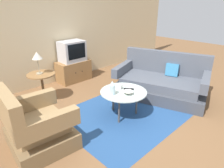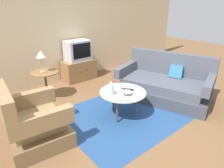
{
  "view_description": "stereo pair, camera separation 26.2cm",
  "coord_description": "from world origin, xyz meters",
  "px_view_note": "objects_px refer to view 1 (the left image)",
  "views": [
    {
      "loc": [
        -2.25,
        -2.05,
        1.94
      ],
      "look_at": [
        0.06,
        0.32,
        0.55
      ],
      "focal_mm": 32.0,
      "sensor_mm": 36.0,
      "label": 1
    },
    {
      "loc": [
        -2.06,
        -2.22,
        1.94
      ],
      "look_at": [
        0.06,
        0.32,
        0.55
      ],
      "focal_mm": 32.0,
      "sensor_mm": 36.0,
      "label": 2
    }
  ],
  "objects_px": {
    "television": "(72,51)",
    "bowl": "(128,93)",
    "tv_stand": "(74,71)",
    "mug": "(120,87)",
    "couch": "(161,83)",
    "vase": "(112,88)",
    "armchair": "(36,128)",
    "side_table": "(42,81)",
    "tv_remote_dark": "(129,89)",
    "table_lamp": "(37,57)",
    "coffee_table": "(123,93)"
  },
  "relations": [
    {
      "from": "armchair",
      "to": "vase",
      "type": "xyz_separation_m",
      "value": [
        1.26,
        -0.22,
        0.27
      ]
    },
    {
      "from": "armchair",
      "to": "table_lamp",
      "type": "xyz_separation_m",
      "value": [
        0.72,
        1.28,
        0.63
      ]
    },
    {
      "from": "coffee_table",
      "to": "table_lamp",
      "type": "distance_m",
      "value": 1.8
    },
    {
      "from": "tv_stand",
      "to": "bowl",
      "type": "bearing_deg",
      "value": -100.06
    },
    {
      "from": "tv_stand",
      "to": "mug",
      "type": "xyz_separation_m",
      "value": [
        -0.34,
        -1.96,
        0.26
      ]
    },
    {
      "from": "mug",
      "to": "tv_remote_dark",
      "type": "height_order",
      "value": "mug"
    },
    {
      "from": "couch",
      "to": "television",
      "type": "height_order",
      "value": "television"
    },
    {
      "from": "side_table",
      "to": "tv_remote_dark",
      "type": "relative_size",
      "value": 3.53
    },
    {
      "from": "mug",
      "to": "tv_remote_dark",
      "type": "distance_m",
      "value": 0.17
    },
    {
      "from": "side_table",
      "to": "tv_stand",
      "type": "xyz_separation_m",
      "value": [
        1.11,
        0.53,
        -0.17
      ]
    },
    {
      "from": "coffee_table",
      "to": "bowl",
      "type": "xyz_separation_m",
      "value": [
        -0.03,
        -0.13,
        0.07
      ]
    },
    {
      "from": "coffee_table",
      "to": "armchair",
      "type": "bearing_deg",
      "value": 169.9
    },
    {
      "from": "television",
      "to": "bowl",
      "type": "relative_size",
      "value": 3.47
    },
    {
      "from": "couch",
      "to": "tv_stand",
      "type": "relative_size",
      "value": 2.49
    },
    {
      "from": "side_table",
      "to": "coffee_table",
      "type": "bearing_deg",
      "value": -63.78
    },
    {
      "from": "side_table",
      "to": "tv_stand",
      "type": "bearing_deg",
      "value": 25.66
    },
    {
      "from": "coffee_table",
      "to": "side_table",
      "type": "distance_m",
      "value": 1.71
    },
    {
      "from": "side_table",
      "to": "tv_stand",
      "type": "distance_m",
      "value": 1.24
    },
    {
      "from": "television",
      "to": "table_lamp",
      "type": "relative_size",
      "value": 1.37
    },
    {
      "from": "television",
      "to": "vase",
      "type": "xyz_separation_m",
      "value": [
        -0.58,
        -2.02,
        -0.18
      ]
    },
    {
      "from": "table_lamp",
      "to": "bowl",
      "type": "height_order",
      "value": "table_lamp"
    },
    {
      "from": "armchair",
      "to": "tv_stand",
      "type": "xyz_separation_m",
      "value": [
        1.85,
        1.8,
        -0.06
      ]
    },
    {
      "from": "vase",
      "to": "table_lamp",
      "type": "bearing_deg",
      "value": 110.06
    },
    {
      "from": "side_table",
      "to": "mug",
      "type": "relative_size",
      "value": 4.86
    },
    {
      "from": "couch",
      "to": "mug",
      "type": "distance_m",
      "value": 1.2
    },
    {
      "from": "armchair",
      "to": "coffee_table",
      "type": "height_order",
      "value": "armchair"
    },
    {
      "from": "tv_stand",
      "to": "television",
      "type": "xyz_separation_m",
      "value": [
        0.0,
        0.0,
        0.51
      ]
    },
    {
      "from": "television",
      "to": "tv_remote_dark",
      "type": "relative_size",
      "value": 3.59
    },
    {
      "from": "television",
      "to": "tv_remote_dark",
      "type": "xyz_separation_m",
      "value": [
        -0.23,
        -2.08,
        -0.29
      ]
    },
    {
      "from": "bowl",
      "to": "vase",
      "type": "bearing_deg",
      "value": 136.92
    },
    {
      "from": "television",
      "to": "tv_remote_dark",
      "type": "bearing_deg",
      "value": -96.37
    },
    {
      "from": "mug",
      "to": "bowl",
      "type": "height_order",
      "value": "mug"
    },
    {
      "from": "couch",
      "to": "mug",
      "type": "relative_size",
      "value": 16.85
    },
    {
      "from": "vase",
      "to": "armchair",
      "type": "bearing_deg",
      "value": 170.12
    },
    {
      "from": "armchair",
      "to": "mug",
      "type": "distance_m",
      "value": 1.53
    },
    {
      "from": "side_table",
      "to": "tv_remote_dark",
      "type": "height_order",
      "value": "side_table"
    },
    {
      "from": "tv_stand",
      "to": "tv_remote_dark",
      "type": "distance_m",
      "value": 2.1
    },
    {
      "from": "television",
      "to": "tv_remote_dark",
      "type": "height_order",
      "value": "television"
    },
    {
      "from": "coffee_table",
      "to": "tv_remote_dark",
      "type": "xyz_separation_m",
      "value": [
        0.12,
        -0.01,
        0.05
      ]
    },
    {
      "from": "tv_remote_dark",
      "to": "vase",
      "type": "bearing_deg",
      "value": -139.4
    },
    {
      "from": "tv_stand",
      "to": "vase",
      "type": "height_order",
      "value": "vase"
    },
    {
      "from": "armchair",
      "to": "side_table",
      "type": "xyz_separation_m",
      "value": [
        0.74,
        1.27,
        0.11
      ]
    },
    {
      "from": "television",
      "to": "vase",
      "type": "distance_m",
      "value": 2.11
    },
    {
      "from": "vase",
      "to": "bowl",
      "type": "xyz_separation_m",
      "value": [
        0.19,
        -0.18,
        -0.09
      ]
    },
    {
      "from": "coffee_table",
      "to": "television",
      "type": "relative_size",
      "value": 1.34
    },
    {
      "from": "couch",
      "to": "table_lamp",
      "type": "relative_size",
      "value": 4.68
    },
    {
      "from": "tv_stand",
      "to": "mug",
      "type": "height_order",
      "value": "mug"
    },
    {
      "from": "couch",
      "to": "television",
      "type": "relative_size",
      "value": 3.41
    },
    {
      "from": "tv_stand",
      "to": "television",
      "type": "height_order",
      "value": "television"
    },
    {
      "from": "couch",
      "to": "bowl",
      "type": "height_order",
      "value": "couch"
    }
  ]
}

